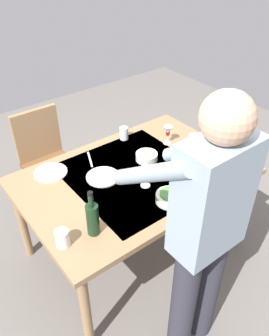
% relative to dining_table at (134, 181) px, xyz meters
% --- Properties ---
extents(ground_plane, '(6.00, 6.00, 0.00)m').
position_rel_dining_table_xyz_m(ground_plane, '(0.00, 0.00, -0.68)').
color(ground_plane, '#66605B').
extents(dining_table, '(1.56, 1.06, 0.75)m').
position_rel_dining_table_xyz_m(dining_table, '(0.00, 0.00, 0.00)').
color(dining_table, '#93704C').
rests_on(dining_table, ground_plane).
extents(chair_near, '(0.40, 0.40, 0.91)m').
position_rel_dining_table_xyz_m(chair_near, '(0.27, -0.91, -0.15)').
color(chair_near, brown).
rests_on(chair_near, ground_plane).
extents(person_server, '(0.42, 0.61, 1.69)m').
position_rel_dining_table_xyz_m(person_server, '(0.19, 0.79, 0.28)').
color(person_server, '#2D2D38').
rests_on(person_server, ground_plane).
extents(wine_bottle, '(0.07, 0.07, 0.30)m').
position_rel_dining_table_xyz_m(wine_bottle, '(0.52, 0.29, 0.18)').
color(wine_bottle, black).
rests_on(wine_bottle, dining_table).
extents(wine_glass_left, '(0.07, 0.07, 0.15)m').
position_rel_dining_table_xyz_m(wine_glass_left, '(-0.45, -0.16, 0.17)').
color(wine_glass_left, white).
rests_on(wine_glass_left, dining_table).
extents(wine_glass_right, '(0.07, 0.07, 0.15)m').
position_rel_dining_table_xyz_m(wine_glass_right, '(0.02, 0.15, 0.17)').
color(wine_glass_right, white).
rests_on(wine_glass_right, dining_table).
extents(water_cup_near_left, '(0.08, 0.08, 0.10)m').
position_rel_dining_table_xyz_m(water_cup_near_left, '(0.70, 0.27, 0.12)').
color(water_cup_near_left, silver).
rests_on(water_cup_near_left, dining_table).
extents(water_cup_near_right, '(0.07, 0.07, 0.10)m').
position_rel_dining_table_xyz_m(water_cup_near_right, '(-0.58, -0.01, 0.12)').
color(water_cup_near_right, silver).
rests_on(water_cup_near_right, dining_table).
extents(water_cup_far_left, '(0.07, 0.07, 0.10)m').
position_rel_dining_table_xyz_m(water_cup_far_left, '(-0.22, -0.42, 0.12)').
color(water_cup_far_left, silver).
rests_on(water_cup_far_left, dining_table).
extents(serving_bowl_pasta, '(0.30, 0.30, 0.07)m').
position_rel_dining_table_xyz_m(serving_bowl_pasta, '(-0.36, 0.30, 0.10)').
color(serving_bowl_pasta, silver).
rests_on(serving_bowl_pasta, dining_table).
extents(side_bowl_salad, '(0.18, 0.18, 0.07)m').
position_rel_dining_table_xyz_m(side_bowl_salad, '(0.00, 0.36, 0.10)').
color(side_bowl_salad, silver).
rests_on(side_bowl_salad, dining_table).
extents(side_bowl_bread, '(0.16, 0.16, 0.07)m').
position_rel_dining_table_xyz_m(side_bowl_bread, '(-0.18, -0.08, 0.10)').
color(side_bowl_bread, silver).
rests_on(side_bowl_bread, dining_table).
extents(dinner_plate_near, '(0.23, 0.23, 0.01)m').
position_rel_dining_table_xyz_m(dinner_plate_near, '(0.20, -0.10, 0.07)').
color(dinner_plate_near, silver).
rests_on(dinner_plate_near, dining_table).
extents(dinner_plate_far, '(0.23, 0.23, 0.01)m').
position_rel_dining_table_xyz_m(dinner_plate_far, '(0.46, -0.36, 0.07)').
color(dinner_plate_far, silver).
rests_on(dinner_plate_far, dining_table).
extents(table_knife, '(0.09, 0.19, 0.00)m').
position_rel_dining_table_xyz_m(table_knife, '(0.15, -0.34, 0.07)').
color(table_knife, silver).
rests_on(table_knife, dining_table).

